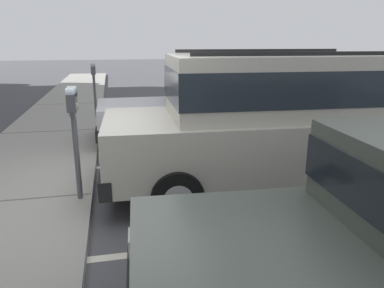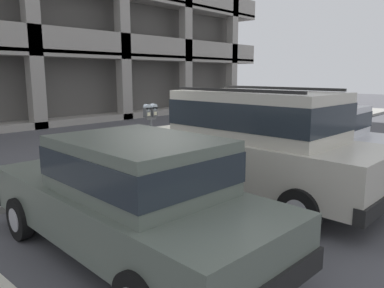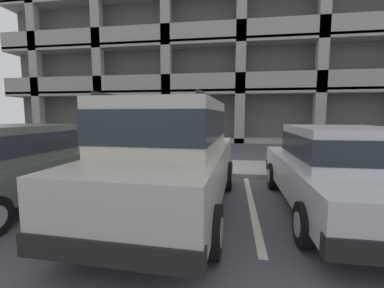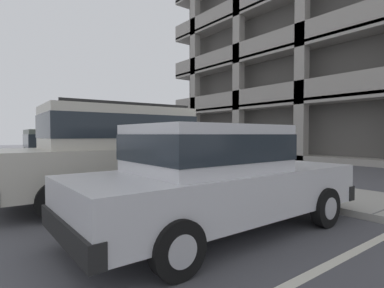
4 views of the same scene
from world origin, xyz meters
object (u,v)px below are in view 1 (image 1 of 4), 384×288
Objects in this scene: silver_suv at (269,117)px; parking_meter_near at (73,117)px; parking_meter_far at (94,77)px; dark_hatchback at (207,104)px.

parking_meter_near is (-0.13, 2.72, 0.14)m from silver_suv.
parking_meter_far is (5.87, -0.02, -0.04)m from parking_meter_near.
parking_meter_near is 5.87m from parking_meter_far.
dark_hatchback is at bearing -40.07° from parking_meter_near.
silver_suv reaches higher than dark_hatchback.
dark_hatchback is 3.01× the size of parking_meter_near.
dark_hatchback is at bearing 6.97° from silver_suv.
silver_suv is at bearing -154.78° from parking_meter_far.
parking_meter_near is (-2.96, 2.49, 0.41)m from dark_hatchback.
silver_suv is 2.73m from parking_meter_near.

